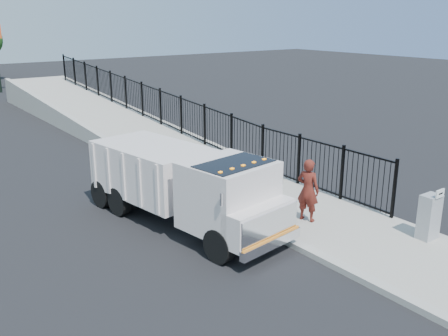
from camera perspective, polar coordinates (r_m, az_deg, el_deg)
ground at (r=14.72m, az=3.94°, el=-6.86°), size 120.00×120.00×0.00m
sidewalk at (r=14.72m, az=14.83°, el=-7.17°), size 3.55×12.00×0.12m
curb at (r=13.38m, az=9.54°, el=-9.26°), size 0.30×12.00×0.16m
ramp at (r=29.02m, az=-13.52°, el=4.69°), size 3.95×24.06×3.19m
iron_fence at (r=25.91m, az=-7.23°, el=5.62°), size 0.10×28.00×1.80m
truck at (r=14.46m, az=-4.43°, el=-1.70°), size 3.18×7.10×2.35m
worker at (r=14.80m, az=9.58°, el=-2.51°), size 0.64×0.79×1.89m
utility_cabinet at (r=14.62m, az=22.39°, el=-5.18°), size 0.55×0.40×1.25m
arrow_sign at (r=14.27m, az=23.46°, el=-2.69°), size 0.35×0.04×0.22m
debris at (r=16.72m, az=4.06°, el=-3.30°), size 0.30×0.30×0.08m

